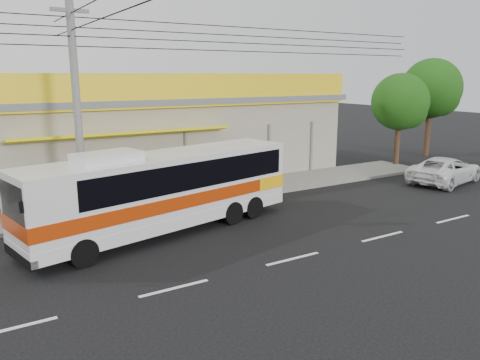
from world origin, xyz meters
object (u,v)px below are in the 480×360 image
object	(u,v)px
tree_near	(402,104)
white_car	(445,170)
coach_bus	(168,186)
utility_pole	(71,30)
tree_far	(433,90)

from	to	relation	value
tree_near	white_car	bearing A→B (deg)	-109.49
coach_bus	white_car	distance (m)	15.68
white_car	utility_pole	size ratio (longest dim) A/B	0.15
tree_near	tree_far	distance (m)	5.27
coach_bus	utility_pole	xyz separation A→B (m)	(-2.50, 2.21, 5.44)
white_car	utility_pole	world-z (taller)	utility_pole
coach_bus	tree_far	size ratio (longest dim) A/B	1.57
utility_pole	white_car	bearing A→B (deg)	-7.58
white_car	tree_far	xyz separation A→B (m)	(6.57, 6.09, 3.89)
tree_near	tree_far	bearing A→B (deg)	17.71
utility_pole	tree_far	distance (m)	25.12
tree_far	utility_pole	bearing A→B (deg)	-171.55
coach_bus	tree_far	xyz separation A→B (m)	(22.22, 5.88, 2.87)
white_car	tree_near	size ratio (longest dim) A/B	0.86
utility_pole	tree_near	xyz separation A→B (m)	(19.74, 2.08, -3.25)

